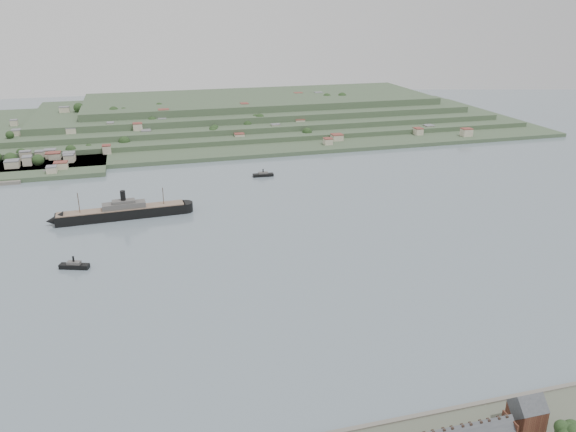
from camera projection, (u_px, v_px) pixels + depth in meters
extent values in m
plane|color=slate|center=(311.00, 255.00, 341.13)|extent=(1400.00, 1400.00, 0.00)
cube|color=slate|center=(434.00, 415.00, 206.34)|extent=(220.00, 2.00, 2.60)
cube|color=#48241A|center=(510.00, 421.00, 190.48)|extent=(0.50, 8.40, 3.00)
cube|color=black|center=(445.00, 432.00, 183.83)|extent=(0.90, 1.40, 3.20)
cube|color=black|center=(482.00, 424.00, 187.25)|extent=(0.90, 1.40, 3.20)
cube|color=black|center=(497.00, 421.00, 188.62)|extent=(0.90, 1.40, 3.20)
cube|color=#48241A|center=(526.00, 417.00, 197.82)|extent=(10.00, 10.00, 9.00)
cube|color=#36393E|center=(528.00, 406.00, 196.22)|extent=(10.40, 10.18, 10.18)
cube|color=#3B5035|center=(219.00, 131.00, 664.97)|extent=(760.00, 260.00, 4.00)
cube|color=#3B5035|center=(232.00, 122.00, 690.89)|extent=(680.00, 220.00, 5.00)
cube|color=#3B5035|center=(242.00, 115.00, 706.20)|extent=(600.00, 200.00, 6.00)
cube|color=#3B5035|center=(251.00, 107.00, 721.15)|extent=(520.00, 180.00, 7.00)
cube|color=#3B5035|center=(259.00, 99.00, 735.74)|extent=(440.00, 160.00, 8.00)
cube|color=#3B5035|center=(22.00, 167.00, 516.07)|extent=(150.00, 90.00, 4.00)
cube|color=slate|center=(8.00, 181.00, 477.18)|extent=(22.00, 14.00, 2.80)
cube|color=black|center=(122.00, 213.00, 398.22)|extent=(89.46, 16.26, 6.92)
cone|color=black|center=(55.00, 221.00, 385.19)|extent=(12.44, 12.44, 11.86)
cylinder|color=black|center=(185.00, 207.00, 411.26)|extent=(11.86, 11.86, 6.92)
cube|color=#796351|center=(121.00, 209.00, 396.89)|extent=(87.44, 15.17, 0.59)
cube|color=#4F4D4A|center=(124.00, 205.00, 396.70)|extent=(30.07, 10.36, 3.95)
cube|color=#4F4D4A|center=(124.00, 202.00, 395.76)|extent=(16.14, 7.70, 2.47)
cylinder|color=black|center=(123.00, 197.00, 394.43)|extent=(3.56, 3.56, 8.90)
cylinder|color=#412E1E|center=(79.00, 204.00, 386.43)|extent=(0.49, 0.49, 15.82)
cylinder|color=#412E1E|center=(163.00, 197.00, 403.59)|extent=(0.49, 0.49, 13.84)
cube|color=black|center=(74.00, 266.00, 322.91)|extent=(17.48, 9.87, 2.71)
cube|color=#4F4D4A|center=(74.00, 263.00, 322.19)|extent=(8.39, 5.93, 2.03)
cylinder|color=black|center=(73.00, 260.00, 321.39)|extent=(1.13, 1.13, 3.95)
cube|color=black|center=(48.00, 173.00, 500.15)|extent=(19.28, 8.58, 2.49)
cube|color=#4F4D4A|center=(48.00, 171.00, 499.49)|extent=(9.02, 5.64, 1.86)
cylinder|color=black|center=(48.00, 169.00, 498.76)|extent=(1.04, 1.04, 3.62)
cube|color=black|center=(263.00, 175.00, 495.57)|extent=(18.47, 6.24, 2.42)
cube|color=#4F4D4A|center=(263.00, 173.00, 494.93)|extent=(8.43, 4.57, 1.82)
cylinder|color=black|center=(263.00, 171.00, 494.21)|extent=(1.01, 1.01, 3.54)
sphere|color=black|center=(572.00, 429.00, 188.41)|extent=(6.23, 6.23, 6.23)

